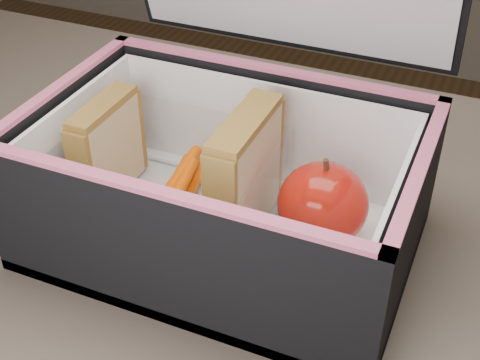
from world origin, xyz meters
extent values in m
cube|color=brown|center=(0.00, 0.00, 0.73)|extent=(1.20, 0.80, 0.03)
cube|color=#382D26|center=(-0.55, 0.35, 0.36)|extent=(0.05, 0.05, 0.72)
cube|color=#CFB581|center=(-0.10, 0.04, 0.81)|extent=(0.01, 0.08, 0.09)
cube|color=#B44F5D|center=(-0.09, 0.04, 0.81)|extent=(0.01, 0.08, 0.08)
cube|color=#CFB581|center=(-0.09, 0.04, 0.81)|extent=(0.01, 0.08, 0.09)
cube|color=brown|center=(-0.09, 0.04, 0.86)|extent=(0.02, 0.08, 0.01)
cube|color=#CFB581|center=(0.03, 0.04, 0.82)|extent=(0.01, 0.10, 0.10)
cube|color=#B44F5D|center=(0.04, 0.04, 0.82)|extent=(0.01, 0.09, 0.10)
cube|color=#CFB581|center=(0.05, 0.04, 0.82)|extent=(0.01, 0.10, 0.10)
cube|color=brown|center=(0.04, 0.04, 0.88)|extent=(0.03, 0.10, 0.01)
cylinder|color=#F95A00|center=(-0.02, 0.06, 0.77)|extent=(0.02, 0.09, 0.01)
cylinder|color=#F95A00|center=(-0.03, 0.04, 0.79)|extent=(0.02, 0.09, 0.01)
cylinder|color=#F95A00|center=(-0.02, 0.03, 0.80)|extent=(0.03, 0.09, 0.01)
cylinder|color=#F95A00|center=(-0.03, 0.07, 0.77)|extent=(0.02, 0.09, 0.01)
cylinder|color=#F95A00|center=(-0.03, 0.05, 0.79)|extent=(0.03, 0.09, 0.01)
cylinder|color=#F95A00|center=(-0.03, 0.05, 0.80)|extent=(0.02, 0.09, 0.01)
cube|color=white|center=(0.11, 0.05, 0.77)|extent=(0.09, 0.09, 0.01)
ellipsoid|color=maroon|center=(0.11, 0.05, 0.81)|extent=(0.10, 0.10, 0.07)
cylinder|color=#442C18|center=(0.11, 0.05, 0.85)|extent=(0.01, 0.01, 0.01)
camera|label=1|loc=(0.22, -0.38, 1.15)|focal=50.00mm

